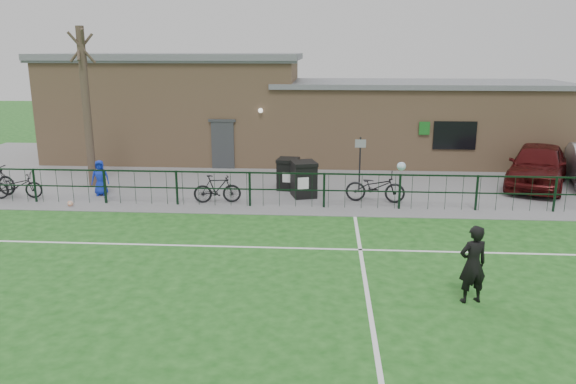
# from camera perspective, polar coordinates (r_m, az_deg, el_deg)

# --- Properties ---
(ground) EXTENTS (90.00, 90.00, 0.00)m
(ground) POSITION_cam_1_polar(r_m,az_deg,el_deg) (11.49, -1.77, -12.59)
(ground) COLOR #195117
(ground) RESTS_ON ground
(paving_strip) EXTENTS (34.00, 13.00, 0.02)m
(paving_strip) POSITION_cam_1_polar(r_m,az_deg,el_deg) (24.27, 1.39, 2.05)
(paving_strip) COLOR slate
(paving_strip) RESTS_ON ground
(pitch_line_touch) EXTENTS (28.00, 0.10, 0.01)m
(pitch_line_touch) POSITION_cam_1_polar(r_m,az_deg,el_deg) (18.75, 0.59, -1.70)
(pitch_line_touch) COLOR white
(pitch_line_touch) RESTS_ON ground
(pitch_line_mid) EXTENTS (28.00, 0.10, 0.01)m
(pitch_line_mid) POSITION_cam_1_polar(r_m,az_deg,el_deg) (15.15, -0.26, -5.70)
(pitch_line_mid) COLOR white
(pitch_line_mid) RESTS_ON ground
(pitch_line_perp) EXTENTS (0.10, 16.00, 0.01)m
(pitch_line_perp) POSITION_cam_1_polar(r_m,az_deg,el_deg) (11.48, 8.47, -12.76)
(pitch_line_perp) COLOR white
(pitch_line_perp) RESTS_ON ground
(perimeter_fence) EXTENTS (28.00, 0.10, 1.20)m
(perimeter_fence) POSITION_cam_1_polar(r_m,az_deg,el_deg) (18.79, 0.63, 0.21)
(perimeter_fence) COLOR black
(perimeter_fence) RESTS_ON ground
(bare_tree) EXTENTS (0.30, 0.30, 6.00)m
(bare_tree) POSITION_cam_1_polar(r_m,az_deg,el_deg) (22.68, -19.78, 7.99)
(bare_tree) COLOR #413227
(bare_tree) RESTS_ON ground
(wheelie_bin_left) EXTENTS (1.01, 1.08, 1.19)m
(wheelie_bin_left) POSITION_cam_1_polar(r_m,az_deg,el_deg) (20.09, 1.61, 1.20)
(wheelie_bin_left) COLOR black
(wheelie_bin_left) RESTS_ON paving_strip
(wheelie_bin_right) EXTENTS (0.82, 0.91, 1.09)m
(wheelie_bin_right) POSITION_cam_1_polar(r_m,az_deg,el_deg) (21.17, 0.00, 1.75)
(wheelie_bin_right) COLOR black
(wheelie_bin_right) RESTS_ON paving_strip
(sign_post) EXTENTS (0.07, 0.07, 2.00)m
(sign_post) POSITION_cam_1_polar(r_m,az_deg,el_deg) (21.17, 7.30, 2.89)
(sign_post) COLOR black
(sign_post) RESTS_ON paving_strip
(car_maroon) EXTENTS (3.79, 5.28, 1.67)m
(car_maroon) POSITION_cam_1_polar(r_m,az_deg,el_deg) (23.54, 24.03, 2.50)
(car_maroon) COLOR #430C0C
(car_maroon) RESTS_ON paving_strip
(bicycle_c) EXTENTS (1.83, 0.90, 0.92)m
(bicycle_c) POSITION_cam_1_polar(r_m,az_deg,el_deg) (22.07, -25.85, 0.58)
(bicycle_c) COLOR black
(bicycle_c) RESTS_ON paving_strip
(bicycle_d) EXTENTS (1.68, 0.68, 0.98)m
(bicycle_d) POSITION_cam_1_polar(r_m,az_deg,el_deg) (19.45, -7.20, 0.32)
(bicycle_d) COLOR black
(bicycle_d) RESTS_ON paving_strip
(bicycle_e) EXTENTS (2.11, 0.95, 1.07)m
(bicycle_e) POSITION_cam_1_polar(r_m,az_deg,el_deg) (19.62, 8.86, 0.52)
(bicycle_e) COLOR black
(bicycle_e) RESTS_ON paving_strip
(spectator_child) EXTENTS (0.70, 0.54, 1.28)m
(spectator_child) POSITION_cam_1_polar(r_m,az_deg,el_deg) (21.37, -18.54, 1.38)
(spectator_child) COLOR #132BB4
(spectator_child) RESTS_ON paving_strip
(goalkeeper_kick) EXTENTS (1.66, 3.17, 2.44)m
(goalkeeper_kick) POSITION_cam_1_polar(r_m,az_deg,el_deg) (12.44, 18.07, -6.72)
(goalkeeper_kick) COLOR black
(goalkeeper_kick) RESTS_ON ground
(ball_ground) EXTENTS (0.20, 0.20, 0.20)m
(ball_ground) POSITION_cam_1_polar(r_m,az_deg,el_deg) (20.38, -21.23, -1.11)
(ball_ground) COLOR silver
(ball_ground) RESTS_ON ground
(clubhouse) EXTENTS (24.25, 5.40, 4.96)m
(clubhouse) POSITION_cam_1_polar(r_m,az_deg,el_deg) (26.92, -0.18, 8.06)
(clubhouse) COLOR tan
(clubhouse) RESTS_ON ground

